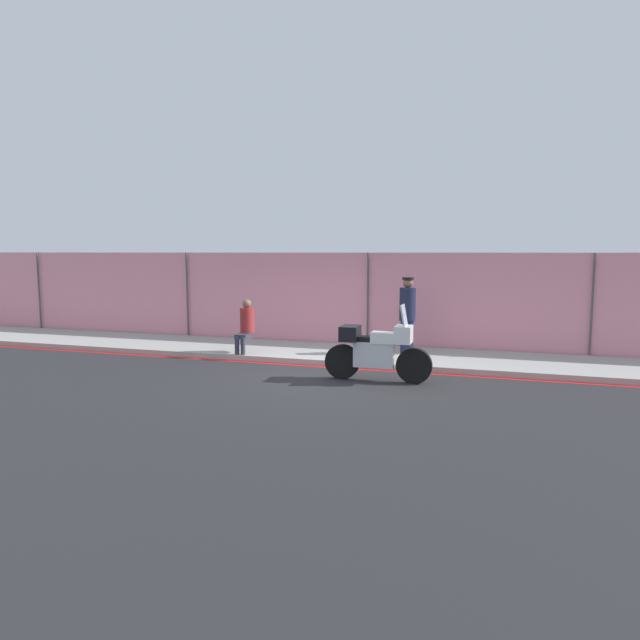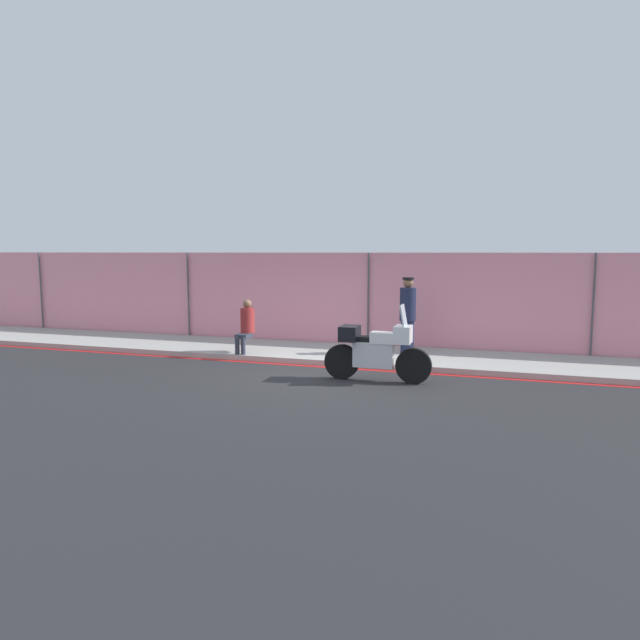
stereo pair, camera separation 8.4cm
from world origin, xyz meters
name	(u,v)px [view 2 (the right image)]	position (x,y,z in m)	size (l,w,h in m)	color
ground_plane	(328,377)	(0.00, 0.00, 0.00)	(120.00, 120.00, 0.00)	#262628
sidewalk	(356,355)	(0.00, 2.30, 0.06)	(40.11, 2.53, 0.13)	#9E9E99
curb_paint_stripe	(341,368)	(0.00, 0.94, 0.00)	(40.11, 0.18, 0.01)	red
storefront_fence	(369,301)	(0.00, 3.65, 1.28)	(38.10, 0.17, 2.55)	pink
motorcycle	(376,350)	(1.02, -0.08, 0.63)	(2.16, 0.51, 1.55)	black
officer_standing	(408,315)	(1.21, 2.55, 1.07)	(0.39, 0.39, 1.84)	#191E38
person_seated_on_curb	(246,323)	(-2.56, 1.49, 0.84)	(0.34, 0.65, 1.29)	#2D3342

